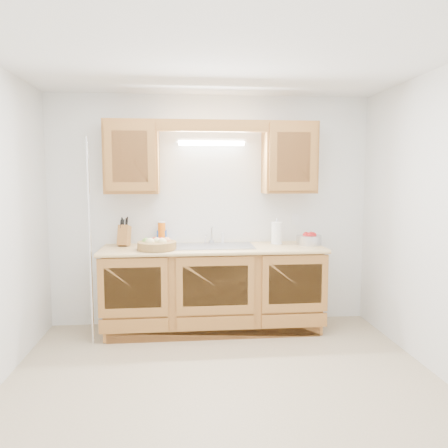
{
  "coord_description": "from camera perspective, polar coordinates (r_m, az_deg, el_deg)",
  "views": [
    {
      "loc": [
        -0.32,
        -3.29,
        1.62
      ],
      "look_at": [
        0.08,
        0.85,
        1.17
      ],
      "focal_mm": 35.0,
      "sensor_mm": 36.0,
      "label": 1
    }
  ],
  "objects": [
    {
      "name": "valance",
      "position": [
        4.52,
        -1.46,
        12.72
      ],
      "size": [
        2.2,
        0.05,
        0.12
      ],
      "primitive_type": "cube",
      "color": "#A66E30",
      "rests_on": "room"
    },
    {
      "name": "upper_cabinet_right",
      "position": [
        4.77,
        8.52,
        8.52
      ],
      "size": [
        0.55,
        0.33,
        0.75
      ],
      "primitive_type": "cube",
      "color": "#A66E30",
      "rests_on": "room"
    },
    {
      "name": "knife_block",
      "position": [
        4.71,
        -12.91,
        -1.43
      ],
      "size": [
        0.14,
        0.2,
        0.32
      ],
      "rotation": [
        0.0,
        0.0,
        -0.2
      ],
      "color": "#A66E30",
      "rests_on": "countertop"
    },
    {
      "name": "apple_bowl",
      "position": [
        4.76,
        11.04,
        -1.96
      ],
      "size": [
        0.32,
        0.32,
        0.14
      ],
      "rotation": [
        0.0,
        0.0,
        0.23
      ],
      "color": "silver",
      "rests_on": "countertop"
    },
    {
      "name": "wire_shelf_pole",
      "position": [
        4.36,
        -17.11,
        -2.32
      ],
      "size": [
        0.03,
        0.03,
        2.0
      ],
      "primitive_type": "cylinder",
      "color": "silver",
      "rests_on": "ground"
    },
    {
      "name": "soap_bottle",
      "position": [
        4.78,
        -8.11,
        -1.28
      ],
      "size": [
        0.11,
        0.11,
        0.22
      ],
      "primitive_type": "imported",
      "rotation": [
        0.0,
        0.0,
        -0.07
      ],
      "color": "blue",
      "rests_on": "countertop"
    },
    {
      "name": "orange_canister",
      "position": [
        4.75,
        -8.13,
        -1.15
      ],
      "size": [
        0.11,
        0.11,
        0.25
      ],
      "rotation": [
        0.0,
        0.0,
        -0.37
      ],
      "color": "orange",
      "rests_on": "countertop"
    },
    {
      "name": "fruit_basket",
      "position": [
        4.41,
        -8.76,
        -2.64
      ],
      "size": [
        0.49,
        0.49,
        0.12
      ],
      "rotation": [
        0.0,
        0.0,
        -0.33
      ],
      "color": "#AF7F46",
      "rests_on": "countertop"
    },
    {
      "name": "room",
      "position": [
        3.33,
        0.04,
        -0.28
      ],
      "size": [
        3.52,
        3.5,
        2.5
      ],
      "color": "tan",
      "rests_on": "ground"
    },
    {
      "name": "sponge",
      "position": [
        4.79,
        -8.1,
        -2.47
      ],
      "size": [
        0.12,
        0.09,
        0.02
      ],
      "rotation": [
        0.0,
        0.0,
        0.2
      ],
      "color": "#CC333F",
      "rests_on": "countertop"
    },
    {
      "name": "countertop",
      "position": [
        4.55,
        -1.41,
        -3.23
      ],
      "size": [
        2.3,
        0.63,
        0.04
      ],
      "primitive_type": "cube",
      "color": "#E8BF79",
      "rests_on": "base_cabinets"
    },
    {
      "name": "outlet_plate",
      "position": [
        4.97,
        9.3,
        0.63
      ],
      "size": [
        0.08,
        0.01,
        0.12
      ],
      "primitive_type": "cube",
      "color": "white",
      "rests_on": "room"
    },
    {
      "name": "fluorescent_fixture",
      "position": [
        4.74,
        -1.66,
        10.69
      ],
      "size": [
        0.76,
        0.08,
        0.08
      ],
      "color": "white",
      "rests_on": "room"
    },
    {
      "name": "base_cabinets",
      "position": [
        4.66,
        -1.41,
        -8.55
      ],
      "size": [
        2.2,
        0.6,
        0.86
      ],
      "primitive_type": "cube",
      "color": "#A66E30",
      "rests_on": "ground"
    },
    {
      "name": "paper_towel",
      "position": [
        4.72,
        6.89,
        -1.23
      ],
      "size": [
        0.14,
        0.14,
        0.29
      ],
      "rotation": [
        0.0,
        0.0,
        0.15
      ],
      "color": "silver",
      "rests_on": "countertop"
    },
    {
      "name": "sink",
      "position": [
        4.58,
        -1.43,
        -3.83
      ],
      "size": [
        0.84,
        0.46,
        0.36
      ],
      "color": "#9E9EA3",
      "rests_on": "countertop"
    },
    {
      "name": "upper_cabinet_left",
      "position": [
        4.66,
        -11.93,
        8.52
      ],
      "size": [
        0.55,
        0.33,
        0.75
      ],
      "primitive_type": "cube",
      "color": "#A66E30",
      "rests_on": "room"
    }
  ]
}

